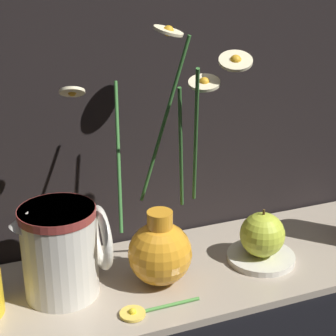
{
  "coord_description": "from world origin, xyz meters",
  "views": [
    {
      "loc": [
        -0.28,
        -0.69,
        0.49
      ],
      "look_at": [
        -0.01,
        0.0,
        0.19
      ],
      "focal_mm": 60.0,
      "sensor_mm": 36.0,
      "label": 1
    }
  ],
  "objects": [
    {
      "name": "ground_plane",
      "position": [
        0.0,
        0.0,
        0.0
      ],
      "size": [
        6.0,
        6.0,
        0.0
      ],
      "primitive_type": "plane",
      "color": "black"
    },
    {
      "name": "shelf",
      "position": [
        0.0,
        0.0,
        0.01
      ],
      "size": [
        0.8,
        0.25,
        0.01
      ],
      "color": "tan",
      "rests_on": "ground_plane"
    },
    {
      "name": "vase_with_flowers",
      "position": [
        -0.02,
        -0.01,
        0.08
      ],
      "size": [
        0.25,
        0.16,
        0.37
      ],
      "color": "orange",
      "rests_on": "shelf"
    },
    {
      "name": "ceramic_pitcher",
      "position": [
        -0.17,
        0.01,
        0.09
      ],
      "size": [
        0.13,
        0.11,
        0.15
      ],
      "color": "beige",
      "rests_on": "shelf"
    },
    {
      "name": "saucer_plate",
      "position": [
        0.15,
        -0.02,
        0.02
      ],
      "size": [
        0.11,
        0.11,
        0.01
      ],
      "color": "silver",
      "rests_on": "shelf"
    },
    {
      "name": "orange_fruit",
      "position": [
        0.15,
        -0.02,
        0.06
      ],
      "size": [
        0.07,
        0.07,
        0.08
      ],
      "color": "#B7C638",
      "rests_on": "saucer_plate"
    },
    {
      "name": "loose_daisy",
      "position": [
        -0.08,
        -0.08,
        0.02
      ],
      "size": [
        0.12,
        0.04,
        0.01
      ],
      "color": "#4C8E3D",
      "rests_on": "shelf"
    }
  ]
}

